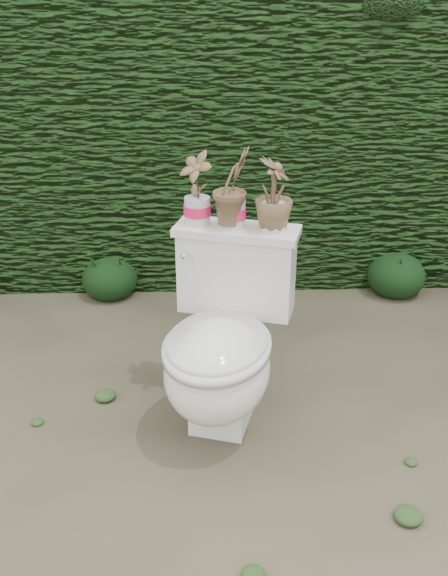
{
  "coord_description": "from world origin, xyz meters",
  "views": [
    {
      "loc": [
        -0.24,
        -2.31,
        1.67
      ],
      "look_at": [
        -0.17,
        0.01,
        0.55
      ],
      "focal_mm": 40.0,
      "sensor_mm": 36.0,
      "label": 1
    }
  ],
  "objects_px": {
    "potted_plant_center": "(233,190)",
    "toilet": "(222,347)",
    "potted_plant_left": "(197,190)",
    "potted_plant_right": "(274,197)"
  },
  "relations": [
    {
      "from": "potted_plant_center",
      "to": "toilet",
      "type": "bearing_deg",
      "value": -150.12
    },
    {
      "from": "toilet",
      "to": "potted_plant_center",
      "type": "xyz_separation_m",
      "value": [
        0.05,
        0.24,
        0.57
      ]
    },
    {
      "from": "potted_plant_left",
      "to": "potted_plant_right",
      "type": "xyz_separation_m",
      "value": [
        0.3,
        -0.09,
        -0.0
      ]
    },
    {
      "from": "toilet",
      "to": "potted_plant_right",
      "type": "distance_m",
      "value": 0.62
    },
    {
      "from": "potted_plant_left",
      "to": "potted_plant_right",
      "type": "height_order",
      "value": "potted_plant_left"
    },
    {
      "from": "potted_plant_right",
      "to": "potted_plant_left",
      "type": "bearing_deg",
      "value": 83.81
    },
    {
      "from": "potted_plant_left",
      "to": "potted_plant_center",
      "type": "height_order",
      "value": "potted_plant_center"
    },
    {
      "from": "toilet",
      "to": "potted_plant_left",
      "type": "height_order",
      "value": "potted_plant_left"
    },
    {
      "from": "toilet",
      "to": "potted_plant_right",
      "type": "bearing_deg",
      "value": 59.01
    },
    {
      "from": "potted_plant_left",
      "to": "potted_plant_center",
      "type": "distance_m",
      "value": 0.15
    }
  ]
}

